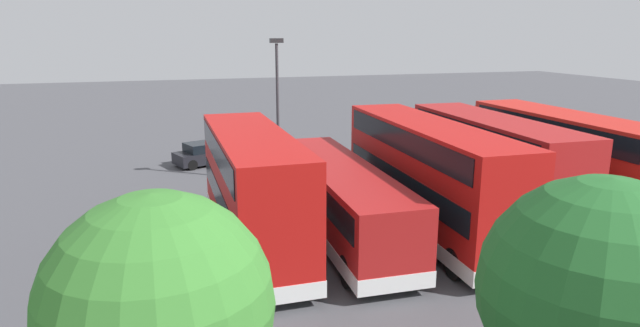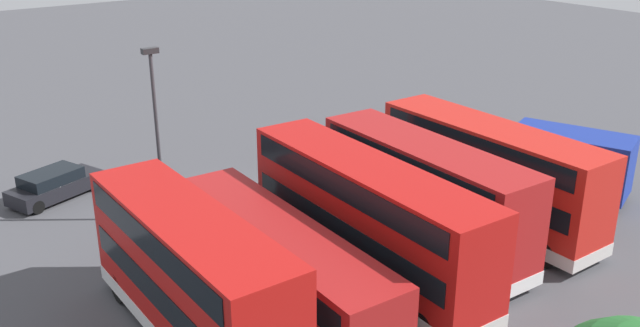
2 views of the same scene
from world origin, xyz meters
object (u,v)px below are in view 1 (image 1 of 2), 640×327
Objects in this scene: bus_double_decker_second at (491,166)px; car_hatchback_silver at (210,153)px; bus_double_decker_fifth at (253,188)px; lamp_post_tall at (278,100)px; bus_single_deck_fourth at (340,197)px; bus_double_decker_near_end at (564,160)px; bus_double_decker_third at (427,173)px.

car_hatchback_silver is at bearing -52.71° from bus_double_decker_second.
lamp_post_tall reaches higher than bus_double_decker_fifth.
bus_single_deck_fourth reaches higher than car_hatchback_silver.
bus_double_decker_fifth is at bearing 71.57° from lamp_post_tall.
bus_double_decker_near_end is 0.93× the size of bus_single_deck_fourth.
bus_double_decker_near_end and bus_double_decker_third have the same top height.
bus_double_decker_near_end is at bearing 142.33° from lamp_post_tall.
bus_double_decker_second is at bearing 0.32° from bus_double_decker_near_end.
bus_single_deck_fourth is 9.20m from lamp_post_tall.
bus_double_decker_third is at bearing 117.41° from car_hatchback_silver.
bus_double_decker_near_end is 10.85m from bus_single_deck_fourth.
bus_double_decker_near_end is 1.41× the size of lamp_post_tall.
lamp_post_tall reaches higher than bus_single_deck_fourth.
bus_double_decker_third reaches higher than car_hatchback_silver.
bus_double_decker_second is 1.02× the size of bus_double_decker_fifth.
lamp_post_tall is at bearing -65.20° from bus_double_decker_third.
bus_double_decker_third and bus_double_decker_fifth have the same top height.
bus_double_decker_fifth is 14.53m from car_hatchback_silver.
bus_double_decker_third is 3.75m from bus_single_deck_fourth.
bus_single_deck_fourth is at bearing 93.81° from lamp_post_tall.
bus_double_decker_third is at bearing -179.90° from bus_double_decker_fifth.
bus_double_decker_second is at bearing 127.29° from car_hatchback_silver.
bus_double_decker_second is 6.96m from bus_single_deck_fourth.
bus_double_decker_fifth is (14.44, 0.33, -0.00)m from bus_double_decker_near_end.
lamp_post_tall is (7.49, -8.82, 2.14)m from bus_double_decker_second.
bus_double_decker_third is 16.32m from car_hatchback_silver.
bus_double_decker_third is (3.27, 0.30, 0.00)m from bus_double_decker_second.
bus_double_decker_fifth reaches higher than car_hatchback_silver.
bus_single_deck_fourth is at bearing -0.57° from bus_double_decker_near_end.
bus_double_decker_second is at bearing -178.32° from bus_double_decker_fifth.
car_hatchback_silver is (14.65, -14.09, -1.75)m from bus_double_decker_near_end.
lamp_post_tall is at bearing -108.43° from bus_double_decker_fifth.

